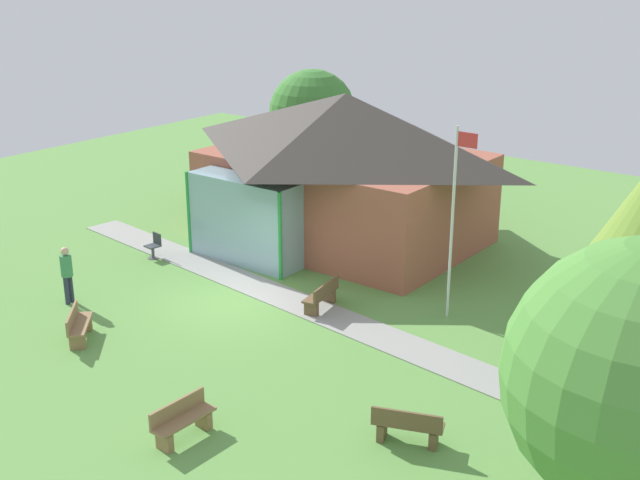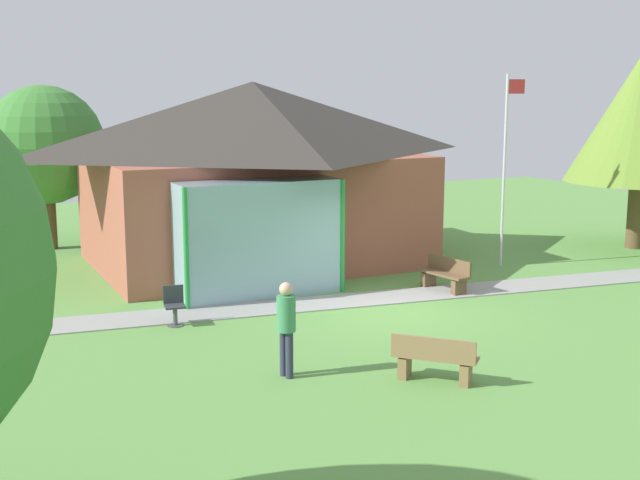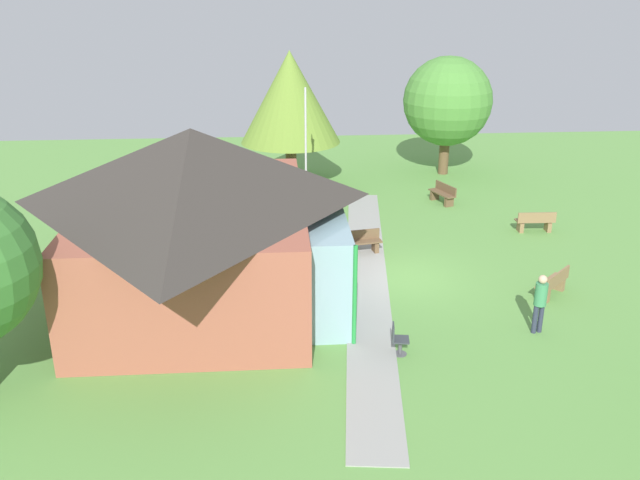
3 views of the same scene
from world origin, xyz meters
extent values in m
plane|color=#609947|center=(0.00, 0.00, 0.00)|extent=(44.00, 44.00, 0.00)
cube|color=#A35642|center=(-0.84, 6.49, 1.60)|extent=(8.99, 6.37, 3.19)
pyramid|color=#38332D|center=(-0.84, 6.49, 4.23)|extent=(9.99, 7.37, 2.08)
cube|color=#8CB2BF|center=(-2.18, 2.70, 1.44)|extent=(4.04, 1.20, 2.87)
cylinder|color=green|center=(-4.21, 2.10, 1.44)|extent=(0.12, 0.12, 2.87)
cylinder|color=green|center=(-0.16, 2.10, 1.44)|extent=(0.12, 0.12, 2.87)
cube|color=#999993|center=(0.00, 1.14, 0.01)|extent=(18.51, 3.44, 0.03)
cylinder|color=silver|center=(5.37, 2.87, 2.74)|extent=(0.08, 0.08, 5.48)
cube|color=red|center=(5.67, 2.87, 5.13)|extent=(0.60, 0.02, 0.40)
cube|color=brown|center=(2.20, 1.08, 0.45)|extent=(0.70, 1.55, 0.06)
cube|color=brown|center=(2.30, 0.54, 0.20)|extent=(0.42, 0.23, 0.39)
cube|color=brown|center=(2.11, 1.62, 0.20)|extent=(0.42, 0.23, 0.39)
cube|color=brown|center=(2.39, 1.11, 0.66)|extent=(0.32, 1.49, 0.36)
cube|color=olive|center=(-1.63, -4.40, 0.45)|extent=(1.36, 1.39, 0.06)
cube|color=olive|center=(-2.02, -4.00, 0.20)|extent=(0.40, 0.39, 0.39)
cube|color=olive|center=(-1.25, -4.79, 0.20)|extent=(0.40, 0.39, 0.39)
cube|color=olive|center=(-1.77, -4.53, 0.66)|extent=(1.08, 1.12, 0.36)
cube|color=#33383D|center=(-4.83, 0.95, 0.44)|extent=(0.50, 0.50, 0.04)
cube|color=#33383D|center=(-4.80, 1.15, 0.66)|extent=(0.44, 0.10, 0.40)
cylinder|color=#4C4C51|center=(-4.83, 0.95, 0.21)|extent=(0.10, 0.10, 0.42)
cylinder|color=#4C4C51|center=(-4.83, 0.95, 0.01)|extent=(0.36, 0.36, 0.02)
cylinder|color=#2D3347|center=(-3.90, -3.17, 0.42)|extent=(0.14, 0.14, 0.85)
cylinder|color=#2D3347|center=(-3.94, -2.99, 0.42)|extent=(0.14, 0.14, 0.85)
cylinder|color=#3F8C59|center=(-3.92, -3.08, 1.18)|extent=(0.34, 0.34, 0.65)
sphere|color=#D8AD8C|center=(-3.92, -3.08, 1.62)|extent=(0.24, 0.24, 0.24)
cylinder|color=brown|center=(10.98, 3.28, 1.07)|extent=(0.51, 0.51, 2.15)
cylinder|color=brown|center=(-6.02, 11.25, 0.96)|extent=(0.47, 0.47, 1.92)
sphere|color=#3D7F33|center=(-6.02, 11.25, 3.32)|extent=(3.73, 3.73, 3.73)
camera|label=1|loc=(15.35, -16.10, 9.67)|focal=45.70mm
camera|label=2|loc=(-9.55, -16.26, 5.14)|focal=46.97mm
camera|label=3|loc=(-20.10, 4.19, 9.20)|focal=37.81mm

